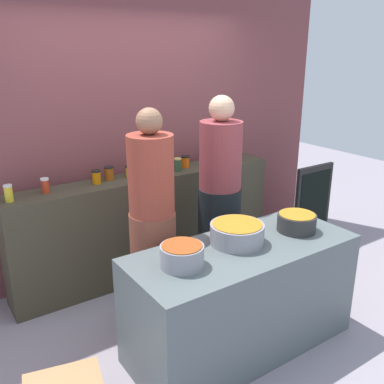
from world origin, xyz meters
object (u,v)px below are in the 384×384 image
(preserve_jar_8, at_px, (214,157))
(cook_with_tongs, at_px, (153,234))
(preserve_jar_1, at_px, (45,185))
(cooking_pot_center, at_px, (237,233))
(preserve_jar_0, at_px, (9,193))
(preserve_jar_6, at_px, (178,164))
(preserve_jar_5, at_px, (145,170))
(cooking_pot_right, at_px, (297,222))
(cooking_pot_left, at_px, (182,256))
(chalkboard_sign, at_px, (312,206))
(cook_in_cap, at_px, (220,205))
(preserve_jar_2, at_px, (96,177))
(preserve_jar_4, at_px, (130,171))
(preserve_jar_3, at_px, (109,173))
(preserve_jar_7, at_px, (185,161))

(preserve_jar_8, height_order, cook_with_tongs, cook_with_tongs)
(preserve_jar_1, height_order, cooking_pot_center, preserve_jar_1)
(preserve_jar_0, distance_m, preserve_jar_6, 1.57)
(preserve_jar_5, xyz_separation_m, preserve_jar_8, (0.81, -0.01, 0.01))
(cooking_pot_right, distance_m, cook_with_tongs, 1.10)
(cooking_pot_left, bearing_deg, chalkboard_sign, 20.89)
(preserve_jar_0, bearing_deg, cook_in_cap, -19.00)
(preserve_jar_8, bearing_deg, preserve_jar_6, -175.47)
(preserve_jar_2, distance_m, chalkboard_sign, 2.42)
(preserve_jar_1, bearing_deg, preserve_jar_4, 2.24)
(cooking_pot_center, bearing_deg, preserve_jar_1, 125.23)
(preserve_jar_5, height_order, cook_with_tongs, cook_with_tongs)
(preserve_jar_2, relative_size, cook_with_tongs, 0.07)
(preserve_jar_1, xyz_separation_m, cooking_pot_left, (0.43, -1.41, -0.18))
(preserve_jar_8, bearing_deg, cooking_pot_center, -120.77)
(preserve_jar_0, xyz_separation_m, preserve_jar_6, (1.57, 0.00, -0.00))
(preserve_jar_3, relative_size, cook_with_tongs, 0.07)
(preserve_jar_2, height_order, chalkboard_sign, preserve_jar_2)
(preserve_jar_1, distance_m, preserve_jar_2, 0.45)
(preserve_jar_5, height_order, preserve_jar_8, preserve_jar_8)
(cooking_pot_left, xyz_separation_m, cook_with_tongs, (0.11, 0.59, -0.09))
(preserve_jar_5, distance_m, cook_with_tongs, 0.94)
(cook_with_tongs, bearing_deg, preserve_jar_6, 46.90)
(preserve_jar_1, xyz_separation_m, preserve_jar_8, (1.74, -0.02, -0.00))
(preserve_jar_0, relative_size, cook_in_cap, 0.08)
(cooking_pot_center, relative_size, chalkboard_sign, 0.41)
(cooking_pot_center, relative_size, cook_with_tongs, 0.22)
(preserve_jar_1, height_order, cook_in_cap, cook_in_cap)
(cook_in_cap, bearing_deg, preserve_jar_1, 155.05)
(preserve_jar_7, distance_m, cook_with_tongs, 1.23)
(preserve_jar_7, distance_m, cooking_pot_right, 1.46)
(preserve_jar_0, distance_m, preserve_jar_7, 1.70)
(preserve_jar_3, bearing_deg, preserve_jar_7, -2.29)
(preserve_jar_5, xyz_separation_m, cooking_pot_left, (-0.49, -1.40, -0.16))
(preserve_jar_8, xyz_separation_m, cook_with_tongs, (-1.19, -0.81, -0.27))
(cook_with_tongs, bearing_deg, preserve_jar_7, 44.56)
(preserve_jar_1, relative_size, preserve_jar_5, 1.20)
(cooking_pot_center, height_order, cook_with_tongs, cook_with_tongs)
(preserve_jar_2, xyz_separation_m, preserve_jar_5, (0.48, -0.01, -0.01))
(preserve_jar_4, height_order, chalkboard_sign, preserve_jar_4)
(preserve_jar_0, distance_m, preserve_jar_8, 2.04)
(preserve_jar_6, xyz_separation_m, cook_in_cap, (0.08, -0.57, -0.27))
(cooking_pot_left, bearing_deg, cook_in_cap, 40.70)
(preserve_jar_0, distance_m, cooking_pot_left, 1.55)
(preserve_jar_1, bearing_deg, preserve_jar_0, -168.76)
(preserve_jar_6, relative_size, preserve_jar_7, 1.10)
(preserve_jar_6, height_order, preserve_jar_7, preserve_jar_6)
(preserve_jar_0, height_order, preserve_jar_4, preserve_jar_0)
(preserve_jar_7, bearing_deg, cooking_pot_right, -87.51)
(preserve_jar_6, xyz_separation_m, chalkboard_sign, (1.47, -0.48, -0.60))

